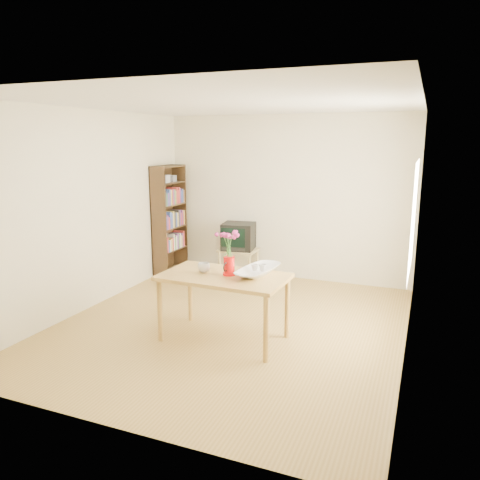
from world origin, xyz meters
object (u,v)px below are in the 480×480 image
at_px(table, 224,282).
at_px(television, 239,236).
at_px(bowl, 258,255).
at_px(pitcher, 229,267).
at_px(mug, 204,268).

height_order(table, television, television).
relative_size(table, bowl, 2.99).
bearing_deg(table, television, 110.50).
distance_m(table, pitcher, 0.19).
xyz_separation_m(bowl, television, (-1.12, 2.20, -0.29)).
bearing_deg(pitcher, television, 114.48).
relative_size(table, mug, 10.36).
distance_m(bowl, television, 2.49).
bearing_deg(mug, television, -96.86).
relative_size(table, pitcher, 6.51).
bearing_deg(bowl, pitcher, -153.09).
relative_size(mug, bowl, 0.29).
distance_m(table, television, 2.51).
height_order(mug, bowl, bowl).
bearing_deg(table, mug, 176.77).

